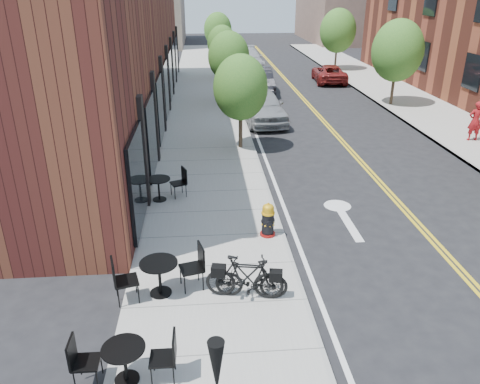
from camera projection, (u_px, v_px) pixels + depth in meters
name	position (u px, v px, depth m)	size (l,w,h in m)	color
ground	(294.00, 266.00, 11.59)	(120.00, 120.00, 0.00)	black
sidewalk_near	(207.00, 142.00, 20.52)	(4.00, 70.00, 0.12)	#9E9B93
sidewalk_far	(469.00, 135.00, 21.41)	(4.00, 70.00, 0.12)	#9E9B93
building_near	(110.00, 50.00, 22.43)	(5.00, 28.00, 7.00)	#401814
tree_near_a	(241.00, 88.00, 18.68)	(2.20, 2.20, 3.81)	#382B1E
tree_near_b	(229.00, 57.00, 25.91)	(2.30, 2.30, 3.98)	#382B1E
tree_near_c	(222.00, 43.00, 33.27)	(2.10, 2.10, 3.67)	#382B1E
tree_near_d	(218.00, 30.00, 40.45)	(2.40, 2.40, 4.11)	#382B1E
tree_far_b	(398.00, 51.00, 25.55)	(2.80, 2.80, 4.62)	#382B1E
tree_far_c	(338.00, 31.00, 36.47)	(2.80, 2.80, 4.62)	#382B1E
fire_hydrant	(268.00, 220.00, 12.59)	(0.50, 0.50, 0.96)	maroon
bicycle_left	(251.00, 279.00, 10.05)	(0.45, 1.58, 0.95)	black
bicycle_right	(245.00, 277.00, 10.03)	(0.48, 1.70, 1.02)	black
bistro_set_a	(125.00, 359.00, 7.91)	(1.71, 0.75, 0.93)	black
bistro_set_b	(159.00, 273.00, 10.15)	(1.97, 1.01, 1.04)	black
bistro_set_c	(159.00, 186.00, 14.66)	(1.78, 1.06, 0.94)	black
patio_umbrella	(217.00, 376.00, 6.28)	(0.33, 0.33, 2.04)	black
parked_car_a	(261.00, 106.00, 23.40)	(1.94, 4.82, 1.64)	gray
parked_car_b	(259.00, 80.00, 29.81)	(1.63, 4.68, 1.54)	black
parked_car_c	(247.00, 59.00, 38.00)	(2.32, 5.71, 1.66)	#ABABB0
parked_car_far	(329.00, 73.00, 33.03)	(2.03, 4.41, 1.23)	maroon
pedestrian	(475.00, 121.00, 20.19)	(0.63, 0.41, 1.72)	maroon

